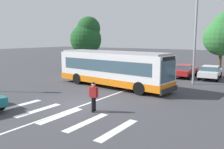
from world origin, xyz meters
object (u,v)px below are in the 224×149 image
Objects in this scene: pedestrian_crossing_street at (94,95)px; twin_arm_street_lamp at (196,26)px; parked_car_blue at (121,65)px; parked_car_teal at (141,67)px; parked_car_white at (210,71)px; background_tree_right at (223,34)px; parked_car_charcoal at (161,68)px; background_tree_left at (87,36)px; city_transit_bus at (112,68)px; parked_car_red at (185,70)px.

twin_arm_street_lamp is at bearing 78.02° from pedestrian_crossing_street.
parked_car_blue is at bearing 159.56° from twin_arm_street_lamp.
parked_car_teal is 1.00× the size of parked_car_white.
parked_car_white is 0.63× the size of background_tree_right.
twin_arm_street_lamp is at bearing -38.71° from parked_car_charcoal.
background_tree_left is (-14.25, 16.67, 3.51)m from pedestrian_crossing_street.
parked_car_white is (3.14, 15.60, -0.20)m from pedestrian_crossing_street.
city_transit_bus is at bearing 115.13° from pedestrian_crossing_street.
parked_car_teal and parked_car_charcoal have the same top height.
twin_arm_street_lamp reaches higher than city_transit_bus.
parked_car_teal is 1.02× the size of parked_car_red.
twin_arm_street_lamp is 1.14× the size of background_tree_left.
parked_car_charcoal is at bearing -136.43° from background_tree_right.
background_tree_right is (6.41, 14.06, 3.06)m from city_transit_bus.
twin_arm_street_lamp is (2.46, 11.60, 4.26)m from pedestrian_crossing_street.
parked_car_blue is 0.55× the size of twin_arm_street_lamp.
parked_car_charcoal and parked_car_red have the same top height.
city_transit_bus is at bearing -124.82° from parked_car_white.
parked_car_charcoal is (5.26, 0.06, 0.00)m from parked_car_blue.
twin_arm_street_lamp is 17.47m from background_tree_left.
pedestrian_crossing_street is 0.38× the size of parked_car_red.
pedestrian_crossing_street is at bearing -64.87° from city_transit_bus.
city_transit_bus is 9.11m from parked_car_teal.
background_tree_left is (-9.37, 1.16, 3.71)m from parked_car_teal.
background_tree_left is 18.00m from background_tree_right.
parked_car_teal is at bearing -147.74° from background_tree_right.
parked_car_blue is (-7.51, 15.32, -0.20)m from pedestrian_crossing_street.
parked_car_teal is 0.63× the size of background_tree_left.
parked_car_white is (2.58, 0.26, 0.00)m from parked_car_red.
parked_car_white is (6.25, 8.98, -0.82)m from city_transit_bus.
city_transit_bus is 2.43× the size of parked_car_red.
twin_arm_street_lamp is at bearing -20.44° from parked_car_blue.
background_tree_right is (10.82, 5.35, 3.89)m from parked_car_blue.
parked_car_charcoal is 0.98× the size of parked_car_white.
parked_car_white is 6.40m from background_tree_right.
background_tree_left is at bearing 168.68° from parked_car_blue.
parked_car_charcoal is (2.62, -0.12, 0.00)m from parked_car_teal.
background_tree_left is at bearing 130.52° from pedestrian_crossing_street.
parked_car_red is at bearing -174.27° from parked_car_white.
parked_car_red is at bearing 117.01° from twin_arm_street_lamp.
pedestrian_crossing_street is at bearing -99.08° from background_tree_right.
background_tree_left is (-11.99, 1.28, 3.71)m from parked_car_charcoal.
pedestrian_crossing_street is 15.91m from parked_car_white.
parked_car_red is at bearing 0.10° from parked_car_blue.
city_transit_bus is 6.40× the size of pedestrian_crossing_street.
city_transit_bus is 9.79m from parked_car_blue.
background_tree_left is at bearing 172.95° from parked_car_teal.
city_transit_bus is at bearing -42.06° from background_tree_left.
pedestrian_crossing_street reaches higher than parked_car_white.
parked_car_red is 0.62× the size of background_tree_right.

